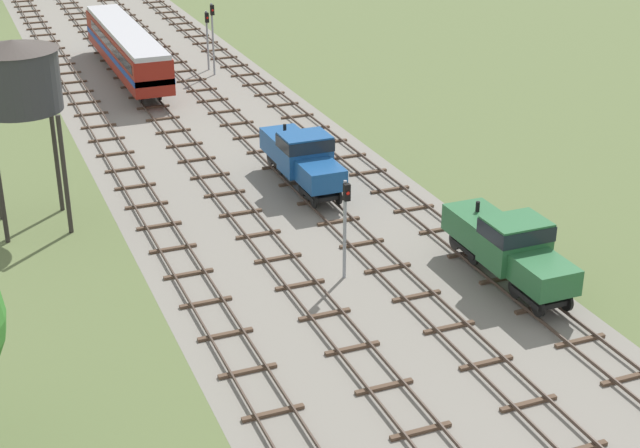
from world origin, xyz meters
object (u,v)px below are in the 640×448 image
at_px(diesel_railcar_left_mid, 126,47).
at_px(water_tower, 16,77).
at_px(signal_post_nearest, 207,33).
at_px(signal_post_near, 345,217).
at_px(signal_post_mid, 213,30).
at_px(shunter_loco_centre_left_near, 302,155).
at_px(shunter_loco_centre_nearest, 509,244).

relative_size(diesel_railcar_left_mid, water_tower, 2.07).
bearing_deg(signal_post_nearest, signal_post_near, -96.60).
xyz_separation_m(signal_post_nearest, signal_post_mid, (0.00, -1.69, 0.54)).
distance_m(shunter_loco_centre_left_near, signal_post_mid, 25.98).
height_order(shunter_loco_centre_nearest, signal_post_mid, signal_post_mid).
height_order(shunter_loco_centre_left_near, signal_post_near, signal_post_near).
distance_m(signal_post_nearest, signal_post_mid, 1.78).
relative_size(diesel_railcar_left_mid, signal_post_mid, 3.52).
height_order(diesel_railcar_left_mid, signal_post_near, signal_post_near).
bearing_deg(signal_post_mid, signal_post_near, -96.90).
relative_size(shunter_loco_centre_nearest, shunter_loco_centre_left_near, 1.00).
relative_size(diesel_railcar_left_mid, signal_post_near, 4.18).
bearing_deg(shunter_loco_centre_nearest, diesel_railcar_left_mid, 102.08).
bearing_deg(signal_post_mid, water_tower, -124.07).
xyz_separation_m(shunter_loco_centre_left_near, water_tower, (-14.98, 0.36, 6.03)).
xyz_separation_m(shunter_loco_centre_left_near, signal_post_mid, (2.25, 25.83, 1.66)).
xyz_separation_m(signal_post_nearest, signal_post_near, (-4.50, -38.86, 0.01)).
distance_m(signal_post_nearest, signal_post_near, 39.12).
bearing_deg(water_tower, shunter_loco_centre_left_near, -1.37).
xyz_separation_m(shunter_loco_centre_nearest, signal_post_mid, (-2.25, 40.47, 1.66)).
xyz_separation_m(water_tower, signal_post_near, (12.73, -11.69, -4.90)).
relative_size(shunter_loco_centre_nearest, signal_post_nearest, 1.73).
relative_size(shunter_loco_centre_left_near, water_tower, 0.85).
bearing_deg(water_tower, signal_post_mid, 55.93).
height_order(water_tower, signal_post_mid, water_tower).
distance_m(diesel_railcar_left_mid, signal_post_mid, 7.01).
relative_size(shunter_loco_centre_nearest, signal_post_mid, 1.45).
bearing_deg(water_tower, diesel_railcar_left_mid, 68.83).
distance_m(shunter_loco_centre_left_near, signal_post_nearest, 27.64).
relative_size(signal_post_nearest, signal_post_mid, 0.84).
bearing_deg(signal_post_nearest, water_tower, -122.38).
xyz_separation_m(diesel_railcar_left_mid, signal_post_near, (2.25, -38.74, 0.54)).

